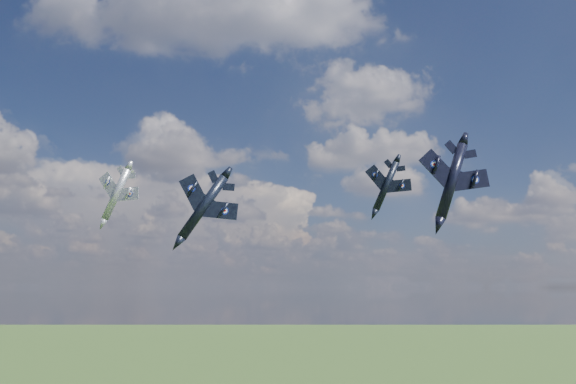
# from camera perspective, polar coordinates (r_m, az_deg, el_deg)

# --- Properties ---
(jet_lead_navy) EXTENTS (12.14, 16.69, 9.31)m
(jet_lead_navy) POSITION_cam_1_polar(r_m,az_deg,el_deg) (91.37, -8.60, -1.50)
(jet_lead_navy) COLOR black
(jet_right_navy) EXTENTS (13.50, 17.18, 6.98)m
(jet_right_navy) POSITION_cam_1_polar(r_m,az_deg,el_deg) (85.30, 16.30, 1.08)
(jet_right_navy) COLOR black
(jet_high_navy) EXTENTS (12.00, 14.73, 6.37)m
(jet_high_navy) POSITION_cam_1_polar(r_m,az_deg,el_deg) (103.97, 9.93, 0.62)
(jet_high_navy) COLOR black
(jet_left_silver) EXTENTS (12.53, 14.66, 6.22)m
(jet_left_silver) POSITION_cam_1_polar(r_m,az_deg,el_deg) (96.24, -17.04, -0.20)
(jet_left_silver) COLOR gray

